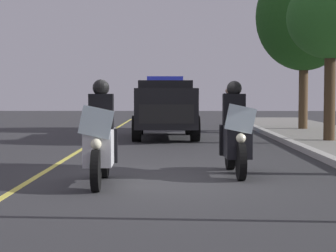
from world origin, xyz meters
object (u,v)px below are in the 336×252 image
(police_suv, at_px, (165,106))
(tree_far_back, at_px, (331,18))
(police_motorcycle_lead_left, at_px, (100,142))
(tree_behind_suv, at_px, (304,17))
(police_motorcycle_lead_right, at_px, (235,136))
(cyclist_background, at_px, (228,110))

(police_suv, relative_size, tree_far_back, 1.03)
(police_motorcycle_lead_left, height_order, tree_behind_suv, tree_behind_suv)
(police_motorcycle_lead_left, relative_size, police_motorcycle_lead_right, 1.00)
(tree_far_back, distance_m, tree_behind_suv, 5.90)
(police_motorcycle_lead_left, xyz_separation_m, tree_far_back, (-8.02, 5.80, 2.98))
(police_motorcycle_lead_right, distance_m, tree_behind_suv, 13.78)
(police_motorcycle_lead_right, relative_size, tree_behind_suv, 0.33)
(police_motorcycle_lead_right, height_order, police_suv, police_suv)
(police_motorcycle_lead_left, height_order, tree_far_back, tree_far_back)
(tree_far_back, relative_size, tree_behind_suv, 0.75)
(police_motorcycle_lead_left, distance_m, tree_far_back, 10.34)
(cyclist_background, bearing_deg, police_motorcycle_lead_right, -4.50)
(tree_behind_suv, bearing_deg, police_motorcycle_lead_right, -17.28)
(cyclist_background, relative_size, tree_far_back, 0.36)
(cyclist_background, bearing_deg, tree_far_back, 24.97)
(police_motorcycle_lead_left, bearing_deg, tree_far_back, 144.16)
(police_motorcycle_lead_left, xyz_separation_m, cyclist_background, (-13.41, 3.29, 0.14))
(police_motorcycle_lead_right, height_order, tree_far_back, tree_far_back)
(cyclist_background, bearing_deg, tree_behind_suv, 98.46)
(police_motorcycle_lead_left, bearing_deg, police_suv, 174.97)
(police_suv, bearing_deg, police_motorcycle_lead_left, -5.03)
(tree_behind_suv, bearing_deg, police_motorcycle_lead_left, -24.34)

